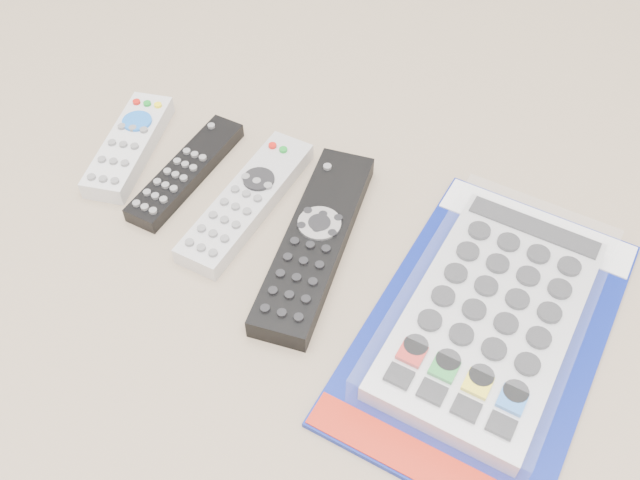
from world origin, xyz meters
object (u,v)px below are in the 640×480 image
at_px(remote_large_black, 315,241).
at_px(remote_slim_black, 186,171).
at_px(remote_silver_dvd, 247,201).
at_px(jumbo_remote_packaged, 491,315).
at_px(remote_small_grey, 129,145).

bearing_deg(remote_large_black, remote_slim_black, 161.88).
bearing_deg(remote_silver_dvd, remote_large_black, -9.27).
relative_size(remote_large_black, jumbo_remote_packaged, 0.71).
relative_size(remote_slim_black, remote_large_black, 0.71).
distance_m(remote_small_grey, remote_large_black, 0.25).
xyz_separation_m(remote_small_grey, remote_silver_dvd, (0.16, -0.02, -0.00)).
bearing_deg(remote_silver_dvd, remote_slim_black, 175.22).
relative_size(remote_small_grey, jumbo_remote_packaged, 0.47).
distance_m(remote_large_black, jumbo_remote_packaged, 0.19).
height_order(remote_small_grey, jumbo_remote_packaged, jumbo_remote_packaged).
relative_size(remote_small_grey, remote_large_black, 0.67).
bearing_deg(jumbo_remote_packaged, remote_slim_black, 176.55).
distance_m(remote_small_grey, remote_slim_black, 0.08).
height_order(remote_slim_black, remote_silver_dvd, remote_silver_dvd).
distance_m(remote_small_grey, remote_silver_dvd, 0.16).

